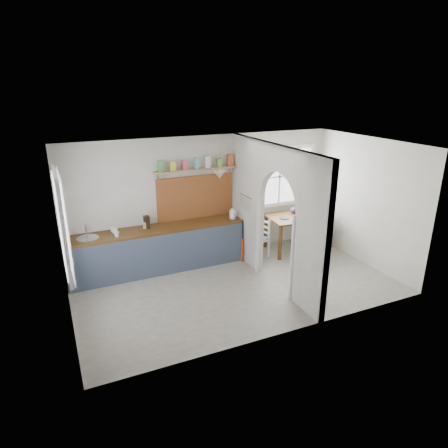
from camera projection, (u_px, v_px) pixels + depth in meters
name	position (u px, v px, depth m)	size (l,w,h in m)	color
floor	(237.00, 287.00, 7.44)	(5.80, 3.20, 0.01)	#9D9483
ceiling	(239.00, 146.00, 6.56)	(5.80, 3.20, 0.01)	beige
walls	(238.00, 221.00, 7.00)	(5.81, 3.21, 2.60)	beige
partition	(271.00, 207.00, 7.27)	(0.12, 3.20, 2.60)	beige
kitchen_window	(61.00, 225.00, 5.77)	(0.10, 1.16, 1.50)	white
nook_window	(280.00, 177.00, 8.94)	(1.76, 0.10, 1.30)	white
counter	(158.00, 248.00, 7.98)	(3.50, 0.60, 0.90)	#573A16
sink	(88.00, 239.00, 7.31)	(0.40, 0.40, 0.02)	#BABCC1
backsplash	(196.00, 197.00, 8.25)	(1.65, 0.03, 0.90)	brown
shelf	(196.00, 167.00, 7.96)	(1.75, 0.20, 0.21)	#9B714F
pendant_lamp	(220.00, 175.00, 7.85)	(0.26, 0.26, 0.16)	beige
utensil_rail	(246.00, 196.00, 7.96)	(0.02, 0.02, 0.50)	#BABCC1
dining_table	(296.00, 233.00, 8.94)	(1.29, 0.86, 0.81)	#573A16
chair_left	(257.00, 238.00, 8.58)	(0.39, 0.39, 0.85)	white
chair_right	(328.00, 226.00, 9.31)	(0.39, 0.39, 0.86)	white
kettle	(233.00, 214.00, 8.32)	(0.17, 0.14, 0.21)	white
mug_a	(117.00, 234.00, 7.35)	(0.10, 0.10, 0.10)	white
mug_b	(114.00, 230.00, 7.56)	(0.14, 0.14, 0.11)	white
knife_block	(147.00, 222.00, 7.79)	(0.11, 0.15, 0.24)	#331E0F
jar	(145.00, 225.00, 7.76)	(0.09, 0.09, 0.14)	#969062
towel_magenta	(242.00, 249.00, 8.40)	(0.02, 0.03, 0.50)	#B43277
towel_orange	(242.00, 251.00, 8.40)	(0.02, 0.03, 0.52)	#E1520B
bowl	(309.00, 214.00, 8.82)	(0.26, 0.26, 0.06)	white
table_cup	(299.00, 217.00, 8.58)	(0.10, 0.10, 0.10)	#407142
plate	(284.00, 218.00, 8.66)	(0.20, 0.20, 0.02)	black
vase	(294.00, 209.00, 8.98)	(0.17, 0.17, 0.18)	#443050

